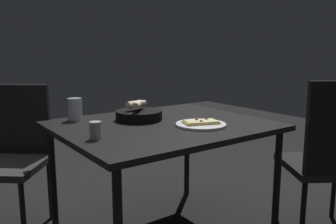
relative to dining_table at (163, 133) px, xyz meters
name	(u,v)px	position (x,y,z in m)	size (l,w,h in m)	color
dining_table	(163,133)	(0.00, 0.00, 0.00)	(1.15, 0.95, 0.70)	black
pizza_plate	(201,124)	(-0.13, 0.18, 0.07)	(0.28, 0.28, 0.04)	white
bread_basket	(138,114)	(0.06, -0.17, 0.09)	(0.28, 0.28, 0.12)	black
beer_glass	(75,111)	(0.37, -0.39, 0.11)	(0.08, 0.08, 0.13)	silver
pepper_shaker	(95,131)	(0.46, 0.10, 0.09)	(0.06, 0.06, 0.08)	#BFB299
chair_near	(11,148)	(0.68, -0.68, -0.14)	(0.62, 0.62, 0.90)	#2C2C2C
chair_far	(332,153)	(-0.76, 0.59, -0.11)	(0.61, 0.61, 0.96)	black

